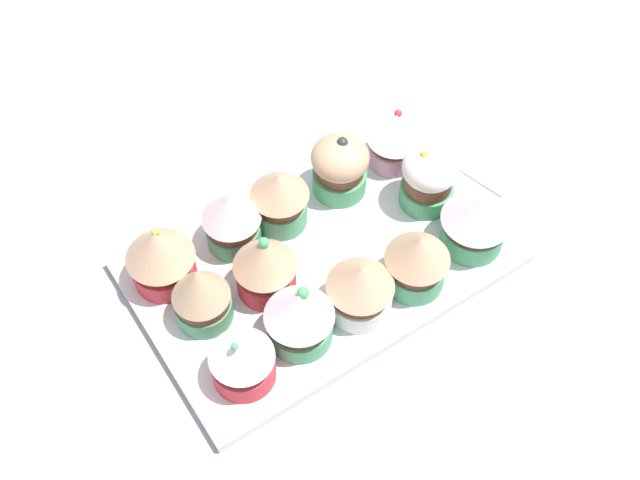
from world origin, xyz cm
name	(u,v)px	position (x,y,z in cm)	size (l,w,h in cm)	color
ground_plane	(320,273)	(0.00, 0.00, -1.50)	(180.00, 180.00, 3.00)	#9E9EA3
baking_tray	(320,261)	(0.00, 0.00, 0.60)	(35.20, 22.46, 1.20)	silver
cupcake_0	(394,137)	(-13.24, -6.21, 4.73)	(5.71, 5.71, 6.97)	pink
cupcake_1	(340,166)	(-6.44, -6.14, 4.60)	(5.81, 5.81, 7.01)	#4C9E6B
cupcake_2	(280,198)	(0.76, -5.89, 4.89)	(5.77, 5.77, 7.03)	#4C9E6B
cupcake_3	(232,218)	(5.87, -6.32, 4.89)	(5.73, 5.73, 7.12)	#4C9E6B
cupcake_4	(160,255)	(13.45, -6.19, 4.96)	(6.46, 6.46, 7.47)	#D1333D
cupcake_5	(426,175)	(-12.82, -0.39, 4.83)	(5.58, 5.58, 7.39)	#4C9E6B
cupcake_6	(264,264)	(6.00, -0.13, 5.02)	(5.93, 5.93, 7.71)	#D1333D
cupcake_7	(201,294)	(12.32, -0.52, 4.92)	(5.30, 5.30, 7.37)	#4C9E6B
cupcake_8	(476,220)	(-13.36, 6.55, 4.77)	(6.77, 6.77, 6.79)	#4C9E6B
cupcake_9	(417,260)	(-5.93, 7.09, 4.87)	(6.06, 6.06, 7.09)	#4C9E6B
cupcake_10	(361,287)	(-0.13, 6.52, 4.54)	(6.25, 6.25, 6.55)	white
cupcake_11	(299,316)	(6.18, 6.07, 4.76)	(6.30, 6.30, 7.20)	#4C9E6B
cupcake_12	(242,357)	(12.33, 6.65, 4.56)	(5.74, 5.74, 6.83)	#D1333D
napkin	(484,137)	(-24.19, -3.87, 0.30)	(11.12, 12.32, 0.60)	white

